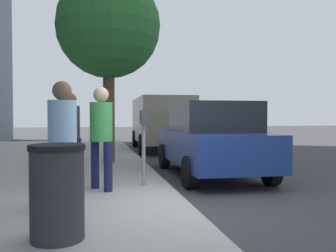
% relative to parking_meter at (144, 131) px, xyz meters
% --- Properties ---
extents(ground_plane, '(80.00, 80.00, 0.00)m').
position_rel_parking_meter_xyz_m(ground_plane, '(-1.38, -0.50, -1.17)').
color(ground_plane, '#38383A').
rests_on(ground_plane, ground).
extents(parking_meter, '(0.36, 0.12, 1.41)m').
position_rel_parking_meter_xyz_m(parking_meter, '(0.00, 0.00, 0.00)').
color(parking_meter, gray).
rests_on(parking_meter, sidewalk_slab).
extents(pedestrian_at_meter, '(0.48, 0.39, 1.81)m').
position_rel_parking_meter_xyz_m(pedestrian_at_meter, '(-0.26, 0.79, 0.06)').
color(pedestrian_at_meter, '#191E4C').
rests_on(pedestrian_at_meter, sidewalk_slab).
extents(pedestrian_bystander, '(0.40, 0.45, 1.79)m').
position_rel_parking_meter_xyz_m(pedestrian_bystander, '(-1.51, 1.34, 0.04)').
color(pedestrian_bystander, '#191E4C').
rests_on(pedestrian_bystander, sidewalk_slab).
extents(parking_officer, '(0.42, 0.43, 1.77)m').
position_rel_parking_meter_xyz_m(parking_officer, '(0.89, 1.38, 0.03)').
color(parking_officer, '#191E4C').
rests_on(parking_officer, sidewalk_slab).
extents(parked_sedan_near, '(4.43, 2.02, 1.77)m').
position_rel_parking_meter_xyz_m(parked_sedan_near, '(1.59, -1.85, -0.27)').
color(parked_sedan_near, navy).
rests_on(parked_sedan_near, ground_plane).
extents(parked_van_far, '(5.27, 2.26, 2.18)m').
position_rel_parking_meter_xyz_m(parked_van_far, '(8.31, -1.85, 0.09)').
color(parked_van_far, gray).
rests_on(parked_van_far, ground_plane).
extents(street_tree, '(2.88, 2.88, 5.23)m').
position_rel_parking_meter_xyz_m(street_tree, '(3.53, 0.50, 2.75)').
color(street_tree, brown).
rests_on(street_tree, sidewalk_slab).
extents(traffic_signal, '(0.24, 0.44, 3.60)m').
position_rel_parking_meter_xyz_m(traffic_signal, '(9.67, 0.29, 1.41)').
color(traffic_signal, black).
rests_on(traffic_signal, sidewalk_slab).
extents(trash_bin, '(0.59, 0.59, 1.01)m').
position_rel_parking_meter_xyz_m(trash_bin, '(-2.77, 1.29, -0.51)').
color(trash_bin, '#2D2D33').
rests_on(trash_bin, sidewalk_slab).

